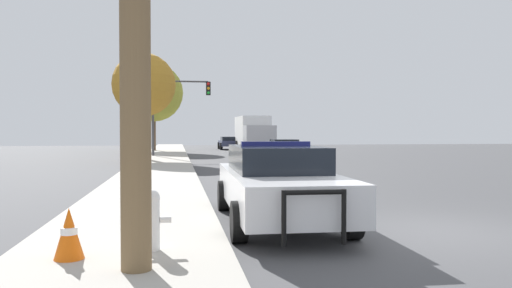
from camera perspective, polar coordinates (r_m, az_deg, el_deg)
ground_plane at (r=9.24m, az=19.48°, el=-9.49°), size 110.00×110.00×0.00m
sidewalk_left at (r=8.17m, az=-14.39°, el=-10.43°), size 3.00×110.00×0.13m
police_car at (r=9.58m, az=2.46°, el=-4.35°), size 2.15×5.38×1.54m
fire_hydrant at (r=6.96m, az=-11.85°, el=-8.26°), size 0.53×0.23×0.82m
traffic_light at (r=33.80m, az=-9.08°, el=4.85°), size 3.90×0.35×5.10m
car_background_oncoming at (r=32.52m, az=3.27°, el=-0.43°), size 2.15×4.14×1.22m
car_background_distant at (r=48.06m, az=-3.08°, el=0.19°), size 2.01×4.17×1.23m
box_truck at (r=44.02m, az=-0.27°, el=1.34°), size 2.79×7.37×3.08m
tree_sidewalk_mid at (r=29.63m, az=-12.69°, el=6.59°), size 3.65×3.65×6.13m
tree_sidewalk_far at (r=43.28m, az=-11.61°, el=5.78°), size 4.94×4.94×7.38m
traffic_cone at (r=6.80m, az=-20.59°, el=-9.53°), size 0.38×0.38×0.65m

